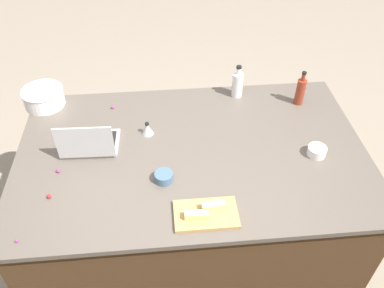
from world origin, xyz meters
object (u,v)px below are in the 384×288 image
mixing_bowl_large (43,97)px  bottle_soy (300,91)px  kitchen_timer (147,129)px  laptop (89,143)px  cutting_board (206,214)px  butter_stick_left (213,206)px  butter_stick_right (196,215)px  ramekin_small (317,151)px  bottle_vinegar (237,84)px  ramekin_medium (164,177)px

mixing_bowl_large → bottle_soy: size_ratio=1.12×
kitchen_timer → laptop: bearing=18.4°
mixing_bowl_large → bottle_soy: bearing=175.3°
mixing_bowl_large → cutting_board: size_ratio=0.85×
cutting_board → butter_stick_left: size_ratio=2.73×
butter_stick_right → ramekin_small: (-0.70, -0.38, -0.01)m
butter_stick_right → ramekin_small: bearing=-151.5°
laptop → ramekin_small: 1.25m
mixing_bowl_large → butter_stick_left: 1.33m
butter_stick_left → kitchen_timer: kitchen_timer is taller
bottle_vinegar → cutting_board: bearing=71.7°
laptop → ramekin_medium: laptop is taller
ramekin_small → kitchen_timer: 0.95m
mixing_bowl_large → ramekin_medium: mixing_bowl_large is taller
bottle_vinegar → ramekin_small: size_ratio=2.14×
bottle_vinegar → butter_stick_right: (0.36, 0.97, -0.05)m
bottle_soy → butter_stick_left: bottle_soy is taller
butter_stick_left → kitchen_timer: 0.67m
bottle_soy → cutting_board: 1.08m
ramekin_medium → laptop: bearing=-34.1°
mixing_bowl_large → butter_stick_right: (-0.86, 0.98, -0.02)m
laptop → bottle_vinegar: bearing=-154.2°
butter_stick_left → mixing_bowl_large: bearing=-44.8°
laptop → bottle_vinegar: 1.00m
cutting_board → ramekin_medium: ramekin_medium is taller
laptop → butter_stick_left: 0.79m
bottle_vinegar → cutting_board: bottle_vinegar is taller
butter_stick_left → kitchen_timer: (0.30, -0.60, -0.00)m
cutting_board → mixing_bowl_large: bearing=-46.6°
ramekin_medium → kitchen_timer: bearing=-78.0°
butter_stick_right → kitchen_timer: kitchen_timer is taller
ramekin_small → butter_stick_left: bearing=28.6°
kitchen_timer → bottle_vinegar: bearing=-150.5°
butter_stick_left → butter_stick_right: size_ratio=1.00×
laptop → ramekin_small: (-1.24, 0.16, -0.02)m
cutting_board → kitchen_timer: bearing=-66.7°
cutting_board → ramekin_small: size_ratio=2.93×
laptop → cutting_board: size_ratio=1.06×
cutting_board → kitchen_timer: 0.67m
bottle_soy → kitchen_timer: bearing=12.5°
bottle_soy → cutting_board: bearing=50.3°
mixing_bowl_large → cutting_board: mixing_bowl_large is taller
bottle_vinegar → ramekin_small: 0.68m
bottle_vinegar → bottle_soy: bearing=162.7°
butter_stick_right → bottle_soy: bearing=-130.8°
butter_stick_left → laptop: bearing=-38.2°
bottle_vinegar → bottle_soy: bottle_soy is taller
cutting_board → ramekin_medium: size_ratio=3.15×
laptop → butter_stick_left: bearing=141.8°
bottle_vinegar → bottle_soy: (-0.37, 0.12, 0.00)m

